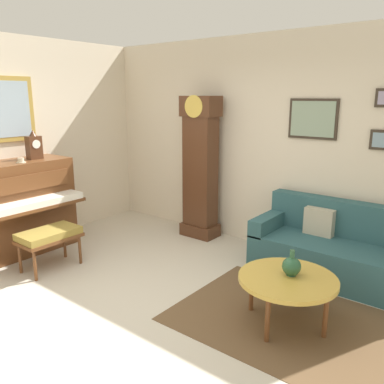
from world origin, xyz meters
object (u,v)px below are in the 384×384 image
object	(u,v)px
green_jug	(291,266)
piano_bench	(49,236)
coffee_table	(288,280)
teacup	(21,161)
mantel_clock	(34,146)
piano	(15,208)
couch	(340,251)
grandfather_clock	(200,171)

from	to	relation	value
green_jug	piano_bench	bearing A→B (deg)	-165.65
coffee_table	teacup	world-z (taller)	teacup
mantel_clock	green_jug	distance (m)	3.61
mantel_clock	green_jug	size ratio (longest dim) A/B	1.58
piano	piano_bench	bearing A→B (deg)	-1.35
piano	green_jug	distance (m)	3.57
piano	couch	xyz separation A→B (m)	(3.55, 1.89, -0.30)
piano	piano_bench	distance (m)	0.79
piano	grandfather_clock	bearing A→B (deg)	53.76
teacup	couch	bearing A→B (deg)	28.07
couch	mantel_clock	size ratio (longest dim) A/B	5.00
couch	green_jug	distance (m)	1.23
grandfather_clock	green_jug	xyz separation A→B (m)	(2.03, -1.33, -0.42)
piano_bench	teacup	size ratio (longest dim) A/B	6.03
coffee_table	grandfather_clock	bearing A→B (deg)	145.71
piano_bench	grandfather_clock	bearing A→B (deg)	70.73
coffee_table	mantel_clock	xyz separation A→B (m)	(-3.49, -0.29, 0.96)
teacup	coffee_table	bearing A→B (deg)	9.49
couch	mantel_clock	distance (m)	4.02
coffee_table	teacup	bearing A→B (deg)	-170.51
coffee_table	green_jug	xyz separation A→B (m)	(0.00, 0.05, 0.12)
piano_bench	coffee_table	bearing A→B (deg)	13.32
mantel_clock	teacup	distance (m)	0.34
piano	couch	size ratio (longest dim) A/B	0.76
piano	teacup	bearing A→B (deg)	26.21
green_jug	coffee_table	bearing A→B (deg)	-94.99
coffee_table	teacup	xyz separation A→B (m)	(-3.36, -0.56, 0.81)
piano	piano_bench	xyz separation A→B (m)	(0.76, -0.02, -0.21)
teacup	piano	bearing A→B (deg)	-153.79
piano_bench	teacup	world-z (taller)	teacup
couch	piano	bearing A→B (deg)	-152.00
teacup	grandfather_clock	bearing A→B (deg)	55.47
grandfather_clock	green_jug	distance (m)	2.46
teacup	green_jug	distance (m)	3.49
coffee_table	couch	bearing A→B (deg)	87.41
piano	green_jug	xyz separation A→B (m)	(3.50, 0.68, -0.07)
coffee_table	green_jug	size ratio (longest dim) A/B	3.67
piano	couch	bearing A→B (deg)	28.00
piano_bench	coffee_table	xyz separation A→B (m)	(2.73, 0.65, 0.02)
grandfather_clock	mantel_clock	size ratio (longest dim) A/B	5.34
couch	coffee_table	distance (m)	1.27
piano_bench	couch	world-z (taller)	couch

